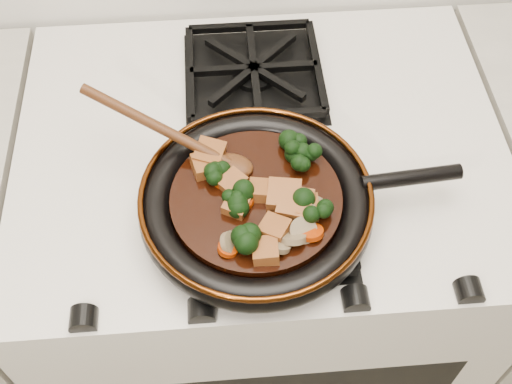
{
  "coord_description": "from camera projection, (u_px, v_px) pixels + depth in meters",
  "views": [
    {
      "loc": [
        -0.06,
        1.05,
        1.66
      ],
      "look_at": [
        -0.02,
        1.55,
        0.97
      ],
      "focal_mm": 45.0,
      "sensor_mm": 36.0,
      "label": 1
    }
  ],
  "objects": [
    {
      "name": "broccoli_floret_5",
      "position": [
        220.0,
        177.0,
        0.87
      ],
      "size": [
        0.08,
        0.08,
        0.06
      ],
      "primitive_type": null,
      "rotation": [
        0.18,
        -0.14,
        0.98
      ],
      "color": "black",
      "rests_on": "braising_sauce"
    },
    {
      "name": "burner_grate_back",
      "position": [
        254.0,
        72.0,
        1.06
      ],
      "size": [
        0.23,
        0.23,
        0.03
      ],
      "primitive_type": null,
      "color": "black",
      "rests_on": "stove"
    },
    {
      "name": "stove",
      "position": [
        260.0,
        279.0,
        1.36
      ],
      "size": [
        0.76,
        0.6,
        0.9
      ],
      "primitive_type": "cube",
      "color": "silver",
      "rests_on": "ground"
    },
    {
      "name": "mushroom_slice_1",
      "position": [
        293.0,
        238.0,
        0.82
      ],
      "size": [
        0.04,
        0.03,
        0.03
      ],
      "primitive_type": "cylinder",
      "rotation": [
        0.64,
        0.0,
        3.1
      ],
      "color": "#7A6546",
      "rests_on": "braising_sauce"
    },
    {
      "name": "mushroom_slice_4",
      "position": [
        303.0,
        230.0,
        0.82
      ],
      "size": [
        0.05,
        0.04,
        0.02
      ],
      "primitive_type": "cylinder",
      "rotation": [
        0.5,
        0.0,
        0.3
      ],
      "color": "#7A6546",
      "rests_on": "braising_sauce"
    },
    {
      "name": "tofu_cube_4",
      "position": [
        284.0,
        196.0,
        0.85
      ],
      "size": [
        0.05,
        0.05,
        0.03
      ],
      "primitive_type": "cube",
      "rotation": [
        -0.03,
        -0.09,
        1.38
      ],
      "color": "brown",
      "rests_on": "braising_sauce"
    },
    {
      "name": "carrot_coin_0",
      "position": [
        223.0,
        179.0,
        0.87
      ],
      "size": [
        0.03,
        0.03,
        0.01
      ],
      "primitive_type": "cylinder",
      "rotation": [
        0.07,
        0.17,
        0.0
      ],
      "color": "#A62E04",
      "rests_on": "braising_sauce"
    },
    {
      "name": "tofu_cube_9",
      "position": [
        262.0,
        191.0,
        0.86
      ],
      "size": [
        0.04,
        0.04,
        0.02
      ],
      "primitive_type": "cube",
      "rotation": [
        0.1,
        -0.08,
        3.03
      ],
      "color": "brown",
      "rests_on": "braising_sauce"
    },
    {
      "name": "burner_grate_front",
      "position": [
        269.0,
        212.0,
        0.9
      ],
      "size": [
        0.23,
        0.23,
        0.03
      ],
      "primitive_type": null,
      "color": "black",
      "rests_on": "stove"
    },
    {
      "name": "tofu_cube_7",
      "position": [
        274.0,
        229.0,
        0.82
      ],
      "size": [
        0.05,
        0.05,
        0.02
      ],
      "primitive_type": "cube",
      "rotation": [
        0.09,
        0.07,
        2.61
      ],
      "color": "brown",
      "rests_on": "braising_sauce"
    },
    {
      "name": "tofu_cube_8",
      "position": [
        306.0,
        208.0,
        0.84
      ],
      "size": [
        0.03,
        0.04,
        0.02
      ],
      "primitive_type": "cube",
      "rotation": [
        0.05,
        0.09,
        1.53
      ],
      "color": "brown",
      "rests_on": "braising_sauce"
    },
    {
      "name": "mushroom_slice_3",
      "position": [
        318.0,
        206.0,
        0.84
      ],
      "size": [
        0.05,
        0.05,
        0.03
      ],
      "primitive_type": "cylinder",
      "rotation": [
        0.62,
        0.0,
        2.07
      ],
      "color": "#7A6546",
      "rests_on": "braising_sauce"
    },
    {
      "name": "tofu_cube_5",
      "position": [
        233.0,
        183.0,
        0.87
      ],
      "size": [
        0.05,
        0.05,
        0.02
      ],
      "primitive_type": "cube",
      "rotation": [
        -0.0,
        -0.09,
        0.72
      ],
      "color": "brown",
      "rests_on": "braising_sauce"
    },
    {
      "name": "tofu_cube_6",
      "position": [
        295.0,
        205.0,
        0.84
      ],
      "size": [
        0.06,
        0.06,
        0.03
      ],
      "primitive_type": "cube",
      "rotation": [
        -0.04,
        -0.11,
        1.24
      ],
      "color": "brown",
      "rests_on": "braising_sauce"
    },
    {
      "name": "tofu_cube_1",
      "position": [
        266.0,
        251.0,
        0.8
      ],
      "size": [
        0.04,
        0.04,
        0.03
      ],
      "primitive_type": "cube",
      "rotation": [
        -0.09,
        0.09,
        1.54
      ],
      "color": "brown",
      "rests_on": "braising_sauce"
    },
    {
      "name": "broccoli_floret_2",
      "position": [
        240.0,
        202.0,
        0.85
      ],
      "size": [
        0.07,
        0.07,
        0.06
      ],
      "primitive_type": null,
      "rotation": [
        0.09,
        -0.08,
        0.09
      ],
      "color": "black",
      "rests_on": "braising_sauce"
    },
    {
      "name": "tofu_cube_2",
      "position": [
        209.0,
        155.0,
        0.89
      ],
      "size": [
        0.05,
        0.05,
        0.03
      ],
      "primitive_type": "cube",
      "rotation": [
        0.11,
        0.04,
        1.26
      ],
      "color": "brown",
      "rests_on": "braising_sauce"
    },
    {
      "name": "wooden_spoon",
      "position": [
        191.0,
        144.0,
        0.88
      ],
      "size": [
        0.14,
        0.09,
        0.23
      ],
      "rotation": [
        0.0,
        0.0,
        2.69
      ],
      "color": "#4A250F",
      "rests_on": "braising_sauce"
    },
    {
      "name": "carrot_coin_4",
      "position": [
        311.0,
        232.0,
        0.82
      ],
      "size": [
        0.03,
        0.03,
        0.02
      ],
      "primitive_type": "cylinder",
      "rotation": [
        -0.34,
        -0.1,
        0.0
      ],
      "color": "#A62E04",
      "rests_on": "braising_sauce"
    },
    {
      "name": "carrot_coin_2",
      "position": [
        228.0,
        248.0,
        0.81
      ],
      "size": [
        0.03,
        0.03,
        0.02
      ],
      "primitive_type": "cylinder",
      "rotation": [
        -0.11,
        0.22,
        0.0
      ],
      "color": "#A62E04",
      "rests_on": "braising_sauce"
    },
    {
      "name": "braising_sauce",
      "position": [
        256.0,
        201.0,
        0.87
      ],
      "size": [
        0.23,
        0.23,
        0.02
      ],
      "primitive_type": "cylinder",
      "color": "black",
      "rests_on": "skillet"
    },
    {
      "name": "mushroom_slice_2",
      "position": [
        230.0,
        243.0,
        0.81
      ],
      "size": [
        0.03,
        0.04,
        0.03
      ],
      "primitive_type": "cylinder",
      "rotation": [
        0.92,
        0.0,
        1.37
      ],
      "color": "#7A6546",
      "rests_on": "braising_sauce"
    },
    {
      "name": "mushroom_slice_0",
      "position": [
        279.0,
        244.0,
        0.81
      ],
      "size": [
        0.05,
        0.05,
        0.02
      ],
      "primitive_type": "cylinder",
      "rotation": [
        0.47,
        0.0,
        2.48
      ],
      "color": "#7A6546",
      "rests_on": "braising_sauce"
    },
    {
      "name": "broccoli_floret_3",
      "position": [
        315.0,
        208.0,
        0.84
      ],
      "size": [
        0.09,
        0.09,
        0.06
      ],
      "primitive_type": null,
      "rotation": [
        -0.12,
        -0.07,
        2.29
      ],
      "color": "black",
      "rests_on": "braising_sauce"
    },
    {
      "name": "carrot_coin_3",
      "position": [
        306.0,
        232.0,
        0.82
      ],
      "size": [
        0.03,
        0.03,
        0.02
      ],
      "primitive_type": "cylinder",
      "rotation": [
        -0.21,
        -0.13,
        0.0
      ],
      "color": "#A62E04",
      "rests_on": "braising_sauce"
    },
    {
      "name": "broccoli_floret_4",
      "position": [
        294.0,
        147.0,
        0.9
      ],
      "size": [
        0.08,
        0.09,
        0.07
      ],
      "primitive_type": null,
      "rotation": [
        -0.21,
        -0.08,
        2.7
      ],
      "color": "black",
      "rests_on": "braising_sauce"
    },
    {
      "name": "skillet",
      "position": [
        258.0,
        203.0,
        0.87
      ],
      "size": [
        0.45,
        0.32,
        0.05
      ],
      "rotation": [
        0.0,
        0.0,
        0.08
      ],
      "color": "black",
      "rests_on": "burner_grate_front"
    },
    {
      "name": "tofu_cube_3",
      "position": [
        237.0,
        205.0,
        0.84
      ],
      "size": [
        0.04,
        0.05,
        0.02
      ],
      "primitive_type": "cube",
      "rotation": [
        0.04,
        -0.04,
        1.08
      ],
      "color": "brown",
      "rests_on": "braising_sauce"
    },
    {
      "name": "broccoli_floret_0",
      "position": [
        306.0,
        161.0,
        0.88
      ],
      "size": [
        0.05,
        0.06,
        0.06
      ],
      "primitive_type": null,
      "rotation": [
        0.11,
        0.01,
        3.14
      ],
      "color": "black",
      "rests_on": "braising_sauce"
    },
    {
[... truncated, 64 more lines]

